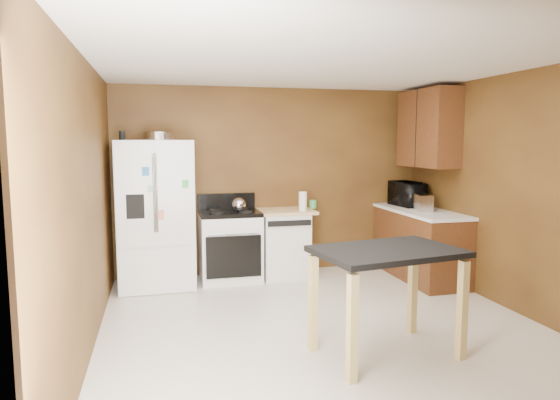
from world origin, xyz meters
name	(u,v)px	position (x,y,z in m)	size (l,w,h in m)	color
floor	(325,329)	(0.00, 0.00, 0.00)	(4.50, 4.50, 0.00)	beige
ceiling	(328,61)	(0.00, 0.00, 2.50)	(4.50, 4.50, 0.00)	white
wall_back	(272,181)	(0.00, 2.25, 1.25)	(4.20, 4.20, 0.00)	brown
wall_front	(478,251)	(0.00, -2.25, 1.25)	(4.20, 4.20, 0.00)	brown
wall_left	(86,207)	(-2.10, 0.00, 1.25)	(4.50, 4.50, 0.00)	brown
wall_right	(521,194)	(2.10, 0.00, 1.25)	(4.50, 4.50, 0.00)	brown
roasting_pan	(159,136)	(-1.49, 1.88, 1.85)	(0.39, 0.39, 0.10)	silver
pen_cup	(122,136)	(-1.91, 1.76, 1.85)	(0.07, 0.07, 0.11)	black
kettle	(239,205)	(-0.54, 1.81, 0.99)	(0.18, 0.18, 0.18)	silver
paper_towel	(303,201)	(0.31, 1.83, 1.01)	(0.11, 0.11, 0.24)	white
green_canister	(313,204)	(0.50, 2.02, 0.94)	(0.10, 0.10, 0.11)	#3EA354
toaster	(423,203)	(1.77, 1.35, 1.00)	(0.18, 0.29, 0.21)	silver
microwave	(407,195)	(1.82, 1.86, 1.05)	(0.55, 0.37, 0.30)	black
refrigerator	(156,214)	(-1.55, 1.86, 0.90)	(0.90, 0.80, 1.80)	white
gas_range	(230,245)	(-0.64, 1.92, 0.46)	(0.76, 0.68, 1.10)	white
dishwasher	(284,242)	(0.08, 1.95, 0.45)	(0.78, 0.63, 0.89)	white
right_cabinets	(422,209)	(1.84, 1.48, 0.91)	(0.63, 1.58, 2.45)	#5D3019
island	(387,266)	(0.30, -0.65, 0.76)	(1.26, 0.95, 0.91)	black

